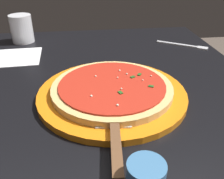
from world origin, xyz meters
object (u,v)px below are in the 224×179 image
(serving_plate, at_px, (112,94))
(fork, at_px, (185,45))
(cup_tall_drink, at_px, (22,29))
(cup_small_sauce, at_px, (145,179))
(pizza, at_px, (112,88))
(napkin_folded_right, at_px, (18,57))
(pizza_server, at_px, (115,135))

(serving_plate, height_order, fork, serving_plate)
(cup_tall_drink, distance_m, cup_small_sauce, 0.78)
(pizza, distance_m, fork, 0.45)
(serving_plate, bearing_deg, pizza, -94.71)
(cup_tall_drink, relative_size, napkin_folded_right, 0.64)
(pizza_server, distance_m, cup_tall_drink, 0.67)
(napkin_folded_right, bearing_deg, cup_tall_drink, 3.07)
(serving_plate, relative_size, pizza_server, 1.61)
(pizza, height_order, napkin_folded_right, pizza)
(serving_plate, relative_size, pizza, 1.24)
(pizza_server, height_order, cup_small_sauce, cup_small_sauce)
(cup_small_sauce, distance_m, napkin_folded_right, 0.64)
(pizza_server, relative_size, fork, 1.34)
(serving_plate, relative_size, napkin_folded_right, 2.27)
(pizza_server, bearing_deg, cup_small_sauce, -165.47)
(cup_tall_drink, bearing_deg, pizza, -147.20)
(pizza_server, relative_size, cup_tall_drink, 2.20)
(cup_small_sauce, bearing_deg, cup_tall_drink, 22.56)
(pizza, distance_m, napkin_folded_right, 0.40)
(cup_tall_drink, bearing_deg, napkin_folded_right, -176.93)
(cup_small_sauce, bearing_deg, napkin_folded_right, 27.34)
(cup_small_sauce, relative_size, fork, 0.35)
(cup_tall_drink, bearing_deg, serving_plate, -147.20)
(napkin_folded_right, height_order, fork, fork)
(pizza_server, relative_size, cup_small_sauce, 3.87)
(pizza_server, bearing_deg, fork, -33.61)
(serving_plate, relative_size, cup_small_sauce, 6.22)
(cup_tall_drink, height_order, fork, cup_tall_drink)
(fork, bearing_deg, cup_tall_drink, 78.32)
(pizza, height_order, pizza_server, pizza)
(pizza_server, relative_size, napkin_folded_right, 1.42)
(serving_plate, height_order, pizza, pizza)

